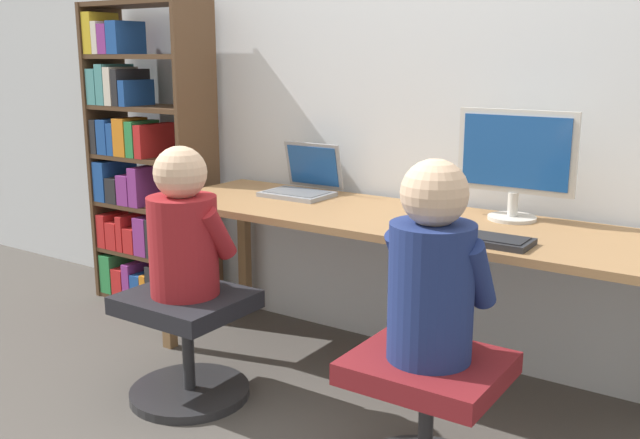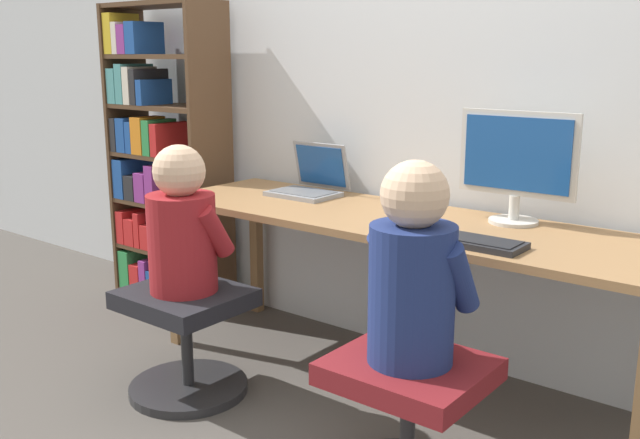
% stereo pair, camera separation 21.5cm
% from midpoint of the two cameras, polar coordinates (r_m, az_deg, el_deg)
% --- Properties ---
extents(ground_plane, '(14.00, 14.00, 0.00)m').
position_cam_midpoint_polar(ground_plane, '(2.87, 0.51, -15.01)').
color(ground_plane, '#4C4742').
extents(wall_back, '(10.00, 0.05, 2.60)m').
position_cam_midpoint_polar(wall_back, '(3.14, 7.81, 12.04)').
color(wall_back, silver).
rests_on(wall_back, ground_plane).
extents(desk, '(2.16, 0.64, 0.72)m').
position_cam_midpoint_polar(desk, '(2.89, 4.03, -0.99)').
color(desk, olive).
rests_on(desk, ground_plane).
extents(desktop_monitor, '(0.46, 0.19, 0.43)m').
position_cam_midpoint_polar(desktop_monitor, '(2.83, 13.27, 4.48)').
color(desktop_monitor, beige).
rests_on(desktop_monitor, desk).
extents(laptop, '(0.30, 0.27, 0.23)m').
position_cam_midpoint_polar(laptop, '(3.29, -3.28, 2.81)').
color(laptop, gray).
rests_on(laptop, desk).
extents(keyboard, '(0.40, 0.15, 0.03)m').
position_cam_midpoint_polar(keyboard, '(2.51, 9.86, -1.45)').
color(keyboard, '#232326').
rests_on(keyboard, desk).
extents(computer_mouse_by_keyboard, '(0.07, 0.11, 0.04)m').
position_cam_midpoint_polar(computer_mouse_by_keyboard, '(2.64, 4.47, -0.45)').
color(computer_mouse_by_keyboard, black).
rests_on(computer_mouse_by_keyboard, desk).
extents(office_chair_left, '(0.48, 0.48, 0.44)m').
position_cam_midpoint_polar(office_chair_left, '(2.33, 5.80, -15.13)').
color(office_chair_left, '#262628').
rests_on(office_chair_left, ground_plane).
extents(office_chair_right, '(0.48, 0.48, 0.44)m').
position_cam_midpoint_polar(office_chair_right, '(2.93, -12.66, -9.25)').
color(office_chair_right, '#262628').
rests_on(office_chair_right, ground_plane).
extents(person_at_monitor, '(0.32, 0.28, 0.62)m').
position_cam_midpoint_polar(person_at_monitor, '(2.15, 6.14, -4.09)').
color(person_at_monitor, navy).
rests_on(person_at_monitor, office_chair_left).
extents(person_at_laptop, '(0.33, 0.28, 0.58)m').
position_cam_midpoint_polar(person_at_laptop, '(2.80, -13.06, -0.78)').
color(person_at_laptop, maroon).
rests_on(person_at_laptop, office_chair_right).
extents(bookshelf, '(0.72, 0.29, 1.62)m').
position_cam_midpoint_polar(bookshelf, '(4.02, -15.62, 3.45)').
color(bookshelf, '#513823').
rests_on(bookshelf, ground_plane).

